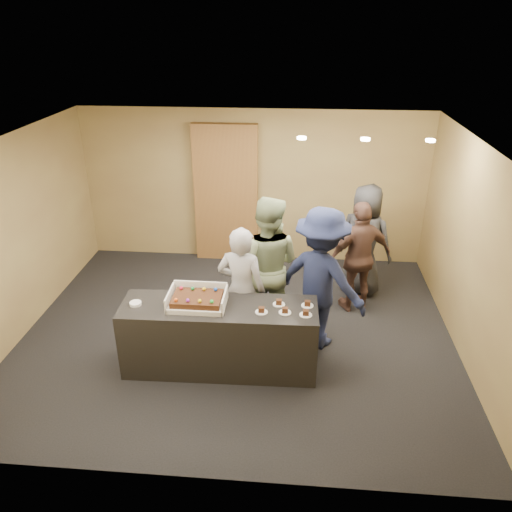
{
  "coord_description": "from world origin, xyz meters",
  "views": [
    {
      "loc": [
        0.77,
        -5.88,
        4.08
      ],
      "look_at": [
        0.26,
        0.0,
        1.22
      ],
      "focal_mm": 35.0,
      "sensor_mm": 36.0,
      "label": 1
    }
  ],
  "objects_px": {
    "cake_box": "(198,301)",
    "person_navy_man": "(321,279)",
    "storage_cabinet": "(226,194)",
    "plate_stack": "(135,304)",
    "person_server_grey": "(242,290)",
    "person_sage_man": "(267,266)",
    "sheet_cake": "(197,298)",
    "person_brown_extra": "(360,257)",
    "serving_counter": "(220,337)",
    "person_dark_suit": "(364,240)"
  },
  "relations": [
    {
      "from": "storage_cabinet",
      "to": "person_navy_man",
      "type": "bearing_deg",
      "value": -57.72
    },
    {
      "from": "sheet_cake",
      "to": "person_server_grey",
      "type": "relative_size",
      "value": 0.34
    },
    {
      "from": "cake_box",
      "to": "person_server_grey",
      "type": "height_order",
      "value": "person_server_grey"
    },
    {
      "from": "person_sage_man",
      "to": "storage_cabinet",
      "type": "bearing_deg",
      "value": -60.78
    },
    {
      "from": "cake_box",
      "to": "sheet_cake",
      "type": "xyz_separation_m",
      "value": [
        -0.0,
        -0.03,
        0.05
      ]
    },
    {
      "from": "serving_counter",
      "to": "storage_cabinet",
      "type": "xyz_separation_m",
      "value": [
        -0.35,
        3.18,
        0.78
      ]
    },
    {
      "from": "sheet_cake",
      "to": "cake_box",
      "type": "bearing_deg",
      "value": 89.07
    },
    {
      "from": "cake_box",
      "to": "person_brown_extra",
      "type": "distance_m",
      "value": 2.64
    },
    {
      "from": "person_navy_man",
      "to": "person_server_grey",
      "type": "bearing_deg",
      "value": 41.28
    },
    {
      "from": "storage_cabinet",
      "to": "person_server_grey",
      "type": "distance_m",
      "value": 2.82
    },
    {
      "from": "serving_counter",
      "to": "plate_stack",
      "type": "distance_m",
      "value": 1.12
    },
    {
      "from": "person_dark_suit",
      "to": "person_server_grey",
      "type": "bearing_deg",
      "value": 71.5
    },
    {
      "from": "person_dark_suit",
      "to": "plate_stack",
      "type": "bearing_deg",
      "value": 63.65
    },
    {
      "from": "person_navy_man",
      "to": "plate_stack",
      "type": "bearing_deg",
      "value": 47.16
    },
    {
      "from": "serving_counter",
      "to": "cake_box",
      "type": "bearing_deg",
      "value": 173.1
    },
    {
      "from": "plate_stack",
      "to": "serving_counter",
      "type": "bearing_deg",
      "value": 2.87
    },
    {
      "from": "serving_counter",
      "to": "person_server_grey",
      "type": "height_order",
      "value": "person_server_grey"
    },
    {
      "from": "storage_cabinet",
      "to": "cake_box",
      "type": "bearing_deg",
      "value": -88.36
    },
    {
      "from": "person_server_grey",
      "to": "storage_cabinet",
      "type": "bearing_deg",
      "value": -67.15
    },
    {
      "from": "plate_stack",
      "to": "person_dark_suit",
      "type": "xyz_separation_m",
      "value": [
        2.98,
        2.19,
        -0.02
      ]
    },
    {
      "from": "sheet_cake",
      "to": "person_dark_suit",
      "type": "height_order",
      "value": "person_dark_suit"
    },
    {
      "from": "person_sage_man",
      "to": "person_server_grey",
      "type": "bearing_deg",
      "value": 68.4
    },
    {
      "from": "person_sage_man",
      "to": "sheet_cake",
      "type": "bearing_deg",
      "value": 58.99
    },
    {
      "from": "storage_cabinet",
      "to": "person_navy_man",
      "type": "distance_m",
      "value": 3.0
    },
    {
      "from": "storage_cabinet",
      "to": "cake_box",
      "type": "distance_m",
      "value": 3.17
    },
    {
      "from": "person_brown_extra",
      "to": "serving_counter",
      "type": "bearing_deg",
      "value": 17.61
    },
    {
      "from": "storage_cabinet",
      "to": "sheet_cake",
      "type": "relative_size",
      "value": 4.17
    },
    {
      "from": "person_navy_man",
      "to": "person_dark_suit",
      "type": "relative_size",
      "value": 1.09
    },
    {
      "from": "person_server_grey",
      "to": "person_sage_man",
      "type": "bearing_deg",
      "value": -108.57
    },
    {
      "from": "plate_stack",
      "to": "person_navy_man",
      "type": "height_order",
      "value": "person_navy_man"
    },
    {
      "from": "sheet_cake",
      "to": "person_server_grey",
      "type": "distance_m",
      "value": 0.67
    },
    {
      "from": "person_sage_man",
      "to": "person_brown_extra",
      "type": "xyz_separation_m",
      "value": [
        1.33,
        0.65,
        -0.13
      ]
    },
    {
      "from": "storage_cabinet",
      "to": "plate_stack",
      "type": "xyz_separation_m",
      "value": [
        -0.66,
        -3.24,
        -0.31
      ]
    },
    {
      "from": "person_brown_extra",
      "to": "storage_cabinet",
      "type": "bearing_deg",
      "value": -59.03
    },
    {
      "from": "storage_cabinet",
      "to": "person_sage_man",
      "type": "xyz_separation_m",
      "value": [
        0.87,
        -2.22,
        -0.24
      ]
    },
    {
      "from": "plate_stack",
      "to": "person_navy_man",
      "type": "xyz_separation_m",
      "value": [
        2.26,
        0.71,
        0.06
      ]
    },
    {
      "from": "cake_box",
      "to": "person_navy_man",
      "type": "relative_size",
      "value": 0.35
    },
    {
      "from": "cake_box",
      "to": "person_server_grey",
      "type": "xyz_separation_m",
      "value": [
        0.49,
        0.42,
        -0.07
      ]
    },
    {
      "from": "cake_box",
      "to": "sheet_cake",
      "type": "distance_m",
      "value": 0.06
    },
    {
      "from": "serving_counter",
      "to": "storage_cabinet",
      "type": "bearing_deg",
      "value": 95.01
    },
    {
      "from": "cake_box",
      "to": "plate_stack",
      "type": "bearing_deg",
      "value": -174.22
    },
    {
      "from": "serving_counter",
      "to": "sheet_cake",
      "type": "height_order",
      "value": "sheet_cake"
    },
    {
      "from": "sheet_cake",
      "to": "person_server_grey",
      "type": "bearing_deg",
      "value": 42.74
    },
    {
      "from": "plate_stack",
      "to": "person_brown_extra",
      "type": "xyz_separation_m",
      "value": [
        2.86,
        1.66,
        -0.06
      ]
    },
    {
      "from": "person_navy_man",
      "to": "storage_cabinet",
      "type": "bearing_deg",
      "value": -27.97
    },
    {
      "from": "cake_box",
      "to": "person_navy_man",
      "type": "xyz_separation_m",
      "value": [
        1.51,
        0.63,
        0.03
      ]
    },
    {
      "from": "storage_cabinet",
      "to": "person_brown_extra",
      "type": "xyz_separation_m",
      "value": [
        2.2,
        -1.57,
        -0.37
      ]
    },
    {
      "from": "storage_cabinet",
      "to": "plate_stack",
      "type": "height_order",
      "value": "storage_cabinet"
    },
    {
      "from": "cake_box",
      "to": "person_dark_suit",
      "type": "height_order",
      "value": "person_dark_suit"
    },
    {
      "from": "person_server_grey",
      "to": "person_brown_extra",
      "type": "relative_size",
      "value": 1.02
    }
  ]
}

